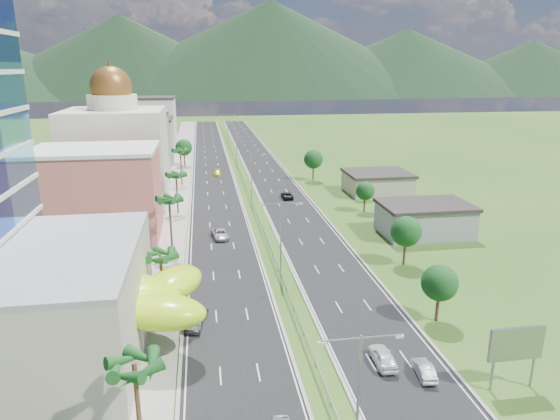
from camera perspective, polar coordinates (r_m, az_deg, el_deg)
name	(u,v)px	position (r m, az deg, el deg)	size (l,w,h in m)	color
ground	(294,311)	(61.78, 1.56, -11.43)	(500.00, 500.00, 0.00)	#2D5119
road_left	(212,168)	(146.68, -7.74, 4.72)	(11.00, 260.00, 0.04)	black
road_right	(263,167)	(147.71, -1.90, 4.94)	(11.00, 260.00, 0.04)	black
sidewalk_left	(179,169)	(146.81, -11.46, 4.58)	(7.00, 260.00, 0.12)	gray
median_guardrail	(243,179)	(129.30, -4.22, 3.57)	(0.10, 216.06, 0.76)	gray
streetlight_median_a	(359,390)	(37.54, 8.97, -19.62)	(6.04, 0.25, 11.00)	gray
streetlight_median_b	(281,232)	(68.23, 0.08, -2.54)	(6.04, 0.25, 11.00)	gray
streetlight_median_c	(251,173)	(106.60, -3.29, 4.26)	(6.04, 0.25, 11.00)	gray
streetlight_median_d	(236,142)	(150.78, -5.01, 7.71)	(6.04, 0.25, 11.00)	gray
streetlight_median_e	(228,125)	(195.34, -5.97, 9.59)	(6.04, 0.25, 11.00)	gray
lime_canopy	(114,299)	(56.01, -18.47, -9.67)	(18.00, 15.00, 7.40)	#AFE516
pink_shophouse	(98,195)	(90.19, -20.09, 1.60)	(20.00, 15.00, 15.00)	#C35B50
domed_building	(117,151)	(111.65, -18.13, 6.44)	(20.00, 20.00, 28.70)	beige
midrise_grey	(137,148)	(136.47, -16.03, 6.81)	(16.00, 15.00, 16.00)	gray
midrise_beige	(146,142)	(158.31, -15.08, 7.53)	(16.00, 15.00, 13.00)	#AC9E8D
midrise_white	(152,125)	(180.71, -14.41, 9.38)	(16.00, 15.00, 18.00)	silver
billboard	(516,346)	(51.01, 25.38, -13.83)	(5.20, 0.35, 6.20)	gray
shed_near	(424,220)	(91.37, 16.17, -1.13)	(15.00, 10.00, 5.00)	gray
shed_far	(377,184)	(118.96, 11.05, 2.99)	(14.00, 12.00, 4.40)	#AC9E8D
palm_tree_a	(135,369)	(38.27, -16.28, -17.05)	(3.60, 3.60, 9.10)	#47301C
palm_tree_b	(160,258)	(60.09, -13.51, -5.33)	(3.60, 3.60, 8.10)	#47301C
palm_tree_c	(169,202)	(78.64, -12.54, 0.93)	(3.60, 3.60, 9.60)	#47301C
palm_tree_d	(176,177)	(101.21, -11.79, 3.77)	(3.60, 3.60, 8.60)	#47301C
palm_tree_e	(180,152)	(125.61, -11.32, 6.50)	(3.60, 3.60, 9.40)	#47301C
leafy_tree_lfar	(184,147)	(150.71, -10.93, 7.03)	(4.90, 4.90, 8.05)	#47301C
leafy_tree_ra	(440,283)	(60.28, 17.78, -7.95)	(4.20, 4.20, 6.90)	#47301C
leafy_tree_rb	(406,232)	(75.70, 14.21, -2.40)	(4.55, 4.55, 7.47)	#47301C
leafy_tree_rc	(365,191)	(102.10, 9.70, 2.16)	(3.85, 3.85, 6.33)	#47301C
leafy_tree_rd	(313,159)	(129.07, 3.84, 5.80)	(4.90, 4.90, 8.05)	#47301C
mountain_ridge	(271,96)	(509.51, -1.01, 12.87)	(860.00, 140.00, 90.00)	black
car_dark_left	(195,321)	(58.70, -9.66, -12.37)	(1.60, 4.58, 1.51)	black
car_silver_mid_left	(220,234)	(86.56, -6.85, -2.74)	(2.45, 5.31, 1.47)	#A3A6AB
car_yellow_far_left	(217,173)	(137.07, -7.18, 4.24)	(1.88, 4.62, 1.34)	yellow
car_white_near_right	(383,356)	(52.57, 11.69, -16.07)	(1.93, 4.79, 1.63)	white
car_silver_right	(424,369)	(51.83, 16.14, -17.10)	(1.42, 4.08, 1.34)	#B0B2B9
car_dark_far_right	(287,195)	(112.00, 0.81, 1.71)	(2.33, 5.06, 1.41)	black
motorcycle	(207,311)	(60.86, -8.38, -11.35)	(0.60, 1.99, 1.27)	black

